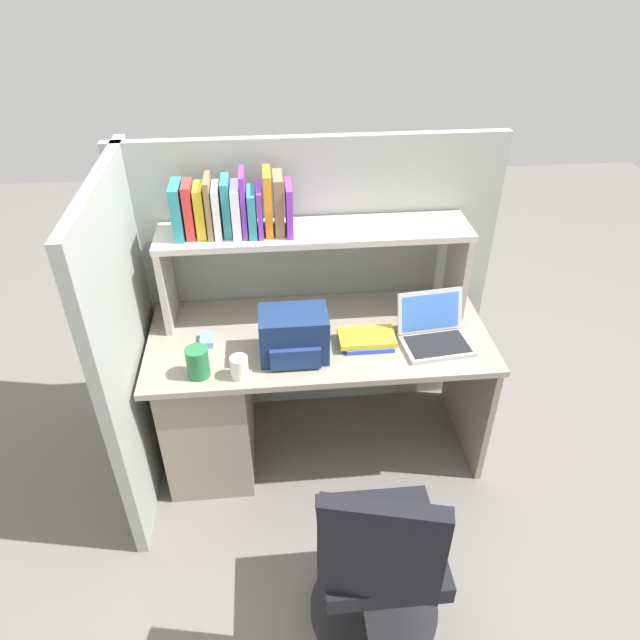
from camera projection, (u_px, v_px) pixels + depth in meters
ground_plane at (319, 443)px, 3.16m from camera, size 8.00×8.00×0.00m
desk at (241, 392)px, 2.89m from camera, size 1.60×0.70×0.73m
cubicle_partition_rear at (312, 285)px, 3.02m from camera, size 1.84×0.05×1.55m
cubicle_partition_left at (132, 344)px, 2.60m from camera, size 0.05×1.06×1.55m
overhead_hutch at (315, 248)px, 2.70m from camera, size 1.44×0.28×0.45m
reference_books_on_shelf at (234, 208)px, 2.54m from camera, size 0.52×0.19×0.29m
laptop at (434, 332)px, 2.67m from camera, size 0.34×0.29×0.22m
backpack at (294, 336)px, 2.55m from camera, size 0.30×0.23×0.22m
computer_mouse at (207, 339)px, 2.68m from camera, size 0.06×0.11×0.03m
paper_cup at (239, 367)px, 2.46m from camera, size 0.08×0.08×0.10m
snack_canister at (198, 362)px, 2.46m from camera, size 0.10×0.10×0.14m
desk_book_stack at (367, 338)px, 2.67m from camera, size 0.26×0.19×0.05m
office_chair at (378, 567)px, 2.13m from camera, size 0.52×0.53×0.93m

